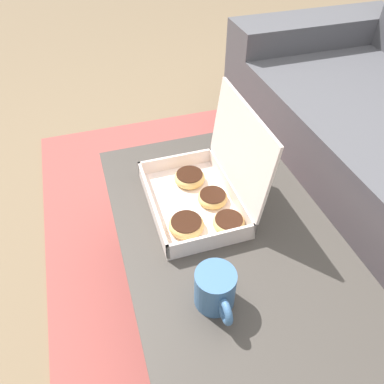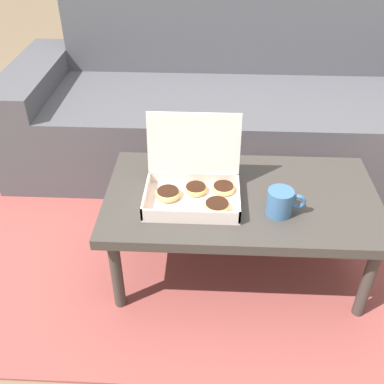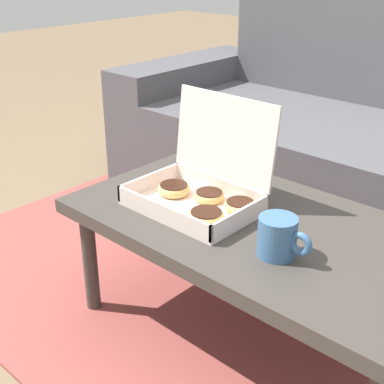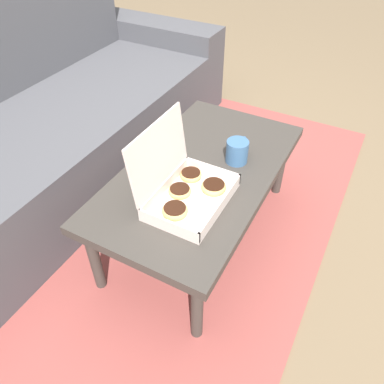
{
  "view_description": "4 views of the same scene",
  "coord_description": "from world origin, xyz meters",
  "px_view_note": "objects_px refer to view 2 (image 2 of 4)",
  "views": [
    {
      "loc": [
        0.55,
        -0.39,
        1.16
      ],
      "look_at": [
        -0.19,
        -0.15,
        0.44
      ],
      "focal_mm": 35.0,
      "sensor_mm": 36.0,
      "label": 1
    },
    {
      "loc": [
        -0.12,
        -1.47,
        1.4
      ],
      "look_at": [
        -0.19,
        -0.15,
        0.44
      ],
      "focal_mm": 42.0,
      "sensor_mm": 36.0,
      "label": 2
    },
    {
      "loc": [
        0.72,
        -1.13,
        1.06
      ],
      "look_at": [
        -0.19,
        -0.15,
        0.44
      ],
      "focal_mm": 50.0,
      "sensor_mm": 36.0,
      "label": 3
    },
    {
      "loc": [
        -1.08,
        -0.64,
        1.35
      ],
      "look_at": [
        -0.19,
        -0.15,
        0.44
      ],
      "focal_mm": 35.0,
      "sensor_mm": 36.0,
      "label": 4
    }
  ],
  "objects_px": {
    "coffee_mug": "(281,202)",
    "coffee_table": "(241,203)",
    "pastry_box": "(196,185)",
    "couch": "(234,107)"
  },
  "relations": [
    {
      "from": "couch",
      "to": "coffee_table",
      "type": "xyz_separation_m",
      "value": [
        0.0,
        -0.94,
        0.05
      ]
    },
    {
      "from": "coffee_table",
      "to": "pastry_box",
      "type": "relative_size",
      "value": 2.98
    },
    {
      "from": "couch",
      "to": "pastry_box",
      "type": "xyz_separation_m",
      "value": [
        -0.17,
        -0.96,
        0.14
      ]
    },
    {
      "from": "coffee_table",
      "to": "pastry_box",
      "type": "bearing_deg",
      "value": -172.52
    },
    {
      "from": "pastry_box",
      "to": "couch",
      "type": "bearing_deg",
      "value": 79.74
    },
    {
      "from": "coffee_table",
      "to": "coffee_mug",
      "type": "height_order",
      "value": "coffee_mug"
    },
    {
      "from": "coffee_table",
      "to": "pastry_box",
      "type": "distance_m",
      "value": 0.2
    },
    {
      "from": "couch",
      "to": "coffee_table",
      "type": "bearing_deg",
      "value": -90.0
    },
    {
      "from": "couch",
      "to": "pastry_box",
      "type": "distance_m",
      "value": 0.99
    },
    {
      "from": "coffee_mug",
      "to": "coffee_table",
      "type": "bearing_deg",
      "value": 140.83
    }
  ]
}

